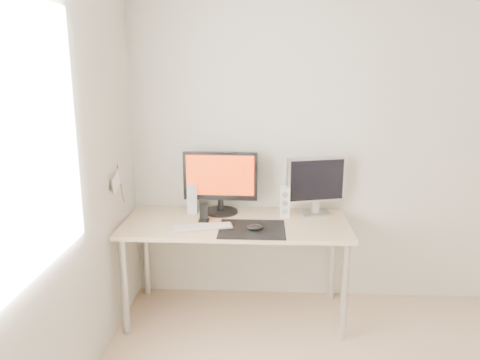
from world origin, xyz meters
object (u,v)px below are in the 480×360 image
object	(u,v)px
second_monitor	(316,183)
speaker_right	(285,202)
main_monitor	(220,180)
desk	(236,232)
mouse	(255,228)
keyboard	(202,227)
phone_dock	(204,216)
speaker_left	(193,198)

from	to	relation	value
second_monitor	speaker_right	xyz separation A→B (m)	(-0.23, -0.07, -0.13)
speaker_right	main_monitor	bearing A→B (deg)	172.81
desk	speaker_right	size ratio (longest dim) A/B	7.03
mouse	speaker_right	distance (m)	0.39
desk	main_monitor	size ratio (longest dim) A/B	2.90
speaker_right	keyboard	distance (m)	0.65
speaker_right	keyboard	size ratio (longest dim) A/B	0.52
main_monitor	desk	bearing A→B (deg)	-57.58
phone_dock	speaker_right	bearing A→B (deg)	13.31
mouse	second_monitor	distance (m)	0.63
main_monitor	phone_dock	size ratio (longest dim) A/B	4.13
mouse	desk	bearing A→B (deg)	127.38
mouse	second_monitor	size ratio (longest dim) A/B	0.26
speaker_left	keyboard	xyz separation A→B (m)	(0.11, -0.34, -0.11)
phone_dock	second_monitor	bearing A→B (deg)	14.33
speaker_left	keyboard	distance (m)	0.37
second_monitor	phone_dock	size ratio (longest dim) A/B	3.33
mouse	second_monitor	world-z (taller)	second_monitor
main_monitor	speaker_left	world-z (taller)	main_monitor
mouse	main_monitor	world-z (taller)	main_monitor
main_monitor	keyboard	world-z (taller)	main_monitor
mouse	keyboard	size ratio (longest dim) A/B	0.26
main_monitor	speaker_left	xyz separation A→B (m)	(-0.21, -0.00, -0.14)
mouse	desk	world-z (taller)	mouse
mouse	desk	xyz separation A→B (m)	(-0.14, 0.18, -0.10)
desk	speaker_left	bearing A→B (deg)	150.10
mouse	desk	size ratio (longest dim) A/B	0.07
keyboard	mouse	bearing A→B (deg)	-5.92
main_monitor	speaker_left	bearing A→B (deg)	-178.90
mouse	speaker_left	bearing A→B (deg)	141.63
desk	phone_dock	world-z (taller)	phone_dock
speaker_left	keyboard	bearing A→B (deg)	-71.71
keyboard	speaker_right	bearing A→B (deg)	26.21
second_monitor	phone_dock	xyz separation A→B (m)	(-0.81, -0.21, -0.20)
desk	speaker_left	world-z (taller)	speaker_left
mouse	phone_dock	world-z (taller)	phone_dock
keyboard	phone_dock	xyz separation A→B (m)	(-0.00, 0.15, 0.03)
desk	speaker_right	world-z (taller)	speaker_right
second_monitor	keyboard	xyz separation A→B (m)	(-0.80, -0.35, -0.23)
speaker_right	second_monitor	bearing A→B (deg)	16.83
speaker_left	second_monitor	bearing A→B (deg)	0.84
speaker_left	phone_dock	world-z (taller)	speaker_left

